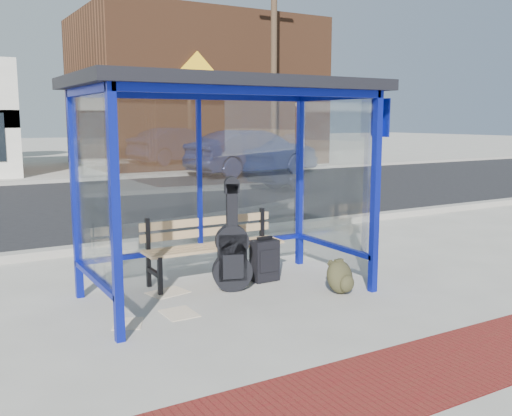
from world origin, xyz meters
TOP-DOWN VIEW (x-y plane):
  - ground at (0.00, 0.00)m, footprint 120.00×120.00m
  - brick_paver_strip at (0.00, -2.60)m, footprint 60.00×1.00m
  - curb_near at (0.00, 2.90)m, footprint 60.00×0.25m
  - street_asphalt at (0.00, 8.00)m, footprint 60.00×10.00m
  - curb_far at (0.00, 13.10)m, footprint 60.00×0.25m
  - far_sidewalk at (0.00, 15.00)m, footprint 60.00×4.00m
  - bus_shelter at (0.00, 0.07)m, footprint 3.30×1.80m
  - storefront_brown at (8.00, 18.49)m, footprint 10.00×7.08m
  - tree_right at (12.50, 22.00)m, footprint 3.60×3.60m
  - utility_pole_east at (9.00, 13.40)m, footprint 1.60×0.24m
  - bench at (0.10, 0.61)m, footprint 1.77×0.44m
  - guitar_bag at (0.10, 0.09)m, footprint 0.48×0.27m
  - suitcase at (0.64, 0.25)m, footprint 0.32×0.22m
  - backpack at (1.12, -0.63)m, footprint 0.35×0.32m
  - sign_post at (1.81, -0.42)m, footprint 0.09×0.30m
  - newspaper_a at (-1.30, -0.35)m, footprint 0.39×0.43m
  - newspaper_b at (-0.75, -0.33)m, footprint 0.32×0.40m
  - newspaper_c at (-0.58, 0.40)m, footprint 0.49×0.42m
  - parked_car at (7.36, 12.18)m, footprint 5.05×2.33m
  - fire_hydrant at (11.04, 13.76)m, footprint 0.32×0.21m

SIDE VIEW (x-z plane):
  - ground at x=0.00m, z-range 0.00..0.00m
  - street_asphalt at x=0.00m, z-range 0.00..0.00m
  - newspaper_a at x=-1.30m, z-range 0.00..0.01m
  - newspaper_b at x=-0.75m, z-range 0.00..0.01m
  - newspaper_c at x=-0.58m, z-range 0.00..0.01m
  - far_sidewalk at x=0.00m, z-range 0.00..0.01m
  - brick_paver_strip at x=0.00m, z-range 0.00..0.01m
  - curb_near at x=0.00m, z-range 0.00..0.12m
  - curb_far at x=0.00m, z-range 0.00..0.12m
  - backpack at x=1.12m, z-range -0.01..0.39m
  - suitcase at x=0.64m, z-range -0.02..0.54m
  - fire_hydrant at x=11.04m, z-range 0.03..0.75m
  - guitar_bag at x=0.10m, z-range -0.17..1.09m
  - bench at x=0.10m, z-range 0.06..0.89m
  - parked_car at x=7.36m, z-range 0.00..1.60m
  - sign_post at x=1.81m, z-range 0.15..2.56m
  - bus_shelter at x=0.00m, z-range 0.86..3.28m
  - storefront_brown at x=8.00m, z-range 0.00..6.40m
  - utility_pole_east at x=9.00m, z-range 0.11..8.11m
  - tree_right at x=12.50m, z-range 1.94..8.97m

